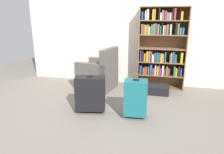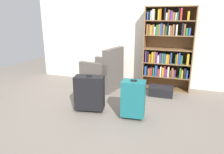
{
  "view_description": "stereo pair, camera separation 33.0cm",
  "coord_description": "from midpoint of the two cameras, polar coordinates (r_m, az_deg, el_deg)",
  "views": [
    {
      "loc": [
        0.84,
        -2.88,
        1.54
      ],
      "look_at": [
        0.08,
        0.38,
        0.55
      ],
      "focal_mm": 33.35,
      "sensor_mm": 36.0,
      "label": 1
    },
    {
      "loc": [
        1.15,
        -2.79,
        1.54
      ],
      "look_at": [
        0.08,
        0.38,
        0.55
      ],
      "focal_mm": 33.35,
      "sensor_mm": 36.0,
      "label": 2
    }
  ],
  "objects": [
    {
      "name": "mug",
      "position": [
        4.55,
        7.47,
        -2.84
      ],
      "size": [
        0.12,
        0.08,
        0.1
      ],
      "color": "#1959A5",
      "rests_on": "ground"
    },
    {
      "name": "ground_plane",
      "position": [
        3.38,
        -0.57,
        -10.65
      ],
      "size": [
        8.09,
        8.09,
        0.0
      ],
      "primitive_type": "plane",
      "color": "slate"
    },
    {
      "name": "suitcase_teal",
      "position": [
        3.22,
        8.8,
        -5.89
      ],
      "size": [
        0.37,
        0.28,
        0.62
      ],
      "color": "#19666B",
      "rests_on": "ground"
    },
    {
      "name": "suitcase_black",
      "position": [
        3.42,
        -3.43,
        -4.33
      ],
      "size": [
        0.51,
        0.32,
        0.62
      ],
      "color": "black",
      "rests_on": "ground"
    },
    {
      "name": "bookshelf",
      "position": [
        4.54,
        16.89,
        7.69
      ],
      "size": [
        0.99,
        0.34,
        1.72
      ],
      "color": "brown",
      "rests_on": "ground"
    },
    {
      "name": "armchair",
      "position": [
        4.52,
        -0.24,
        0.75
      ],
      "size": [
        0.82,
        0.82,
        0.9
      ],
      "color": "#59514C",
      "rests_on": "ground"
    },
    {
      "name": "back_wall",
      "position": [
        4.84,
        6.98,
        13.49
      ],
      "size": [
        4.62,
        0.1,
        2.6
      ],
      "primitive_type": "cube",
      "color": "silver",
      "rests_on": "ground"
    },
    {
      "name": "storage_box",
      "position": [
        4.29,
        15.44,
        -3.71
      ],
      "size": [
        0.47,
        0.26,
        0.2
      ],
      "color": "black",
      "rests_on": "ground"
    }
  ]
}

